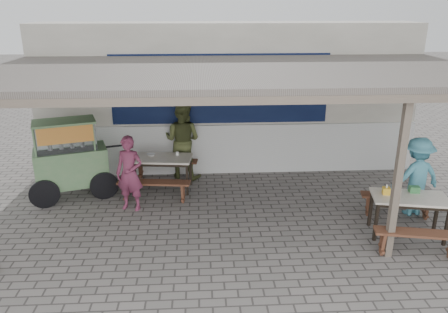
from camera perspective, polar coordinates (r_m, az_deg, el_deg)
ground at (r=8.02m, az=2.07°, el=-9.84°), size 60.00×60.00×0.00m
back_wall at (r=10.79m, az=0.43°, el=7.66°), size 9.00×1.28×3.50m
warung_roof at (r=7.98m, az=1.83°, el=10.74°), size 9.00×4.21×2.81m
table_left at (r=9.61m, az=-8.44°, el=-0.54°), size 1.47×0.85×0.75m
bench_left_street at (r=9.15m, az=-9.13°, el=-3.89°), size 1.52×0.45×0.45m
bench_left_wall at (r=10.32m, az=-7.65°, el=-1.05°), size 1.52×0.45×0.45m
table_right at (r=8.28m, az=23.07°, el=-5.35°), size 1.38×0.91×0.75m
bench_right_street at (r=7.81m, az=23.97°, el=-9.74°), size 1.40×0.55×0.45m
bench_right_wall at (r=9.04m, az=21.74°, el=-5.42°), size 1.40×0.55×0.45m
vendor_cart at (r=9.63m, az=-19.51°, el=0.05°), size 1.97×1.26×1.67m
patron_street_side at (r=8.76m, az=-12.23°, el=-2.19°), size 0.63×0.50×1.51m
patron_wall_side at (r=10.18m, az=-5.44°, el=2.13°), size 1.08×0.98×1.82m
patron_right_table at (r=9.14m, az=23.78°, el=-2.42°), size 1.09×0.74×1.55m
tissue_box at (r=8.17m, az=20.42°, el=-4.22°), size 0.15×0.15×0.12m
donation_box at (r=8.43m, az=23.60°, el=-3.96°), size 0.18×0.13×0.11m
condiment_jar at (r=9.65m, az=-6.12°, el=0.39°), size 0.07×0.07×0.08m
condiment_bowl at (r=9.70m, az=-9.50°, el=0.22°), size 0.23×0.23×0.05m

